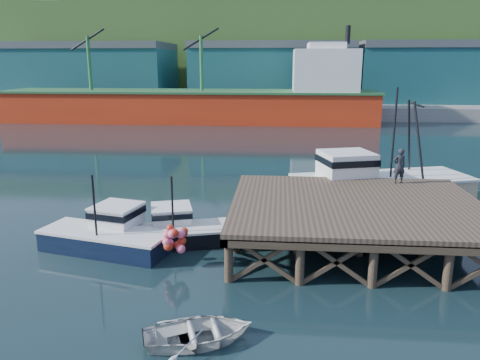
# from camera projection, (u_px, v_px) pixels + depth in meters

# --- Properties ---
(ground) EXTENTS (300.00, 300.00, 0.00)m
(ground) POSITION_uv_depth(u_px,v_px,m) (243.00, 239.00, 23.52)
(ground) COLOR black
(ground) RESTS_ON ground
(wharf) EXTENTS (12.00, 10.00, 2.62)m
(wharf) POSITION_uv_depth(u_px,v_px,m) (357.00, 206.00, 22.41)
(wharf) COLOR brown
(wharf) RESTS_ON ground
(far_quay) EXTENTS (160.00, 40.00, 2.00)m
(far_quay) POSITION_uv_depth(u_px,v_px,m) (272.00, 103.00, 90.92)
(far_quay) COLOR gray
(far_quay) RESTS_ON ground
(warehouse_left) EXTENTS (32.00, 16.00, 9.00)m
(warehouse_left) POSITION_uv_depth(u_px,v_px,m) (85.00, 75.00, 87.67)
(warehouse_left) COLOR #1B5059
(warehouse_left) RESTS_ON far_quay
(warehouse_mid) EXTENTS (28.00, 16.00, 9.00)m
(warehouse_mid) POSITION_uv_depth(u_px,v_px,m) (272.00, 75.00, 84.75)
(warehouse_mid) COLOR #1B5059
(warehouse_mid) RESTS_ON far_quay
(warehouse_right) EXTENTS (30.00, 16.00, 9.00)m
(warehouse_right) POSITION_uv_depth(u_px,v_px,m) (442.00, 75.00, 82.25)
(warehouse_right) COLOR #1B5059
(warehouse_right) RESTS_ON far_quay
(cargo_ship) EXTENTS (55.50, 10.00, 13.75)m
(cargo_ship) POSITION_uv_depth(u_px,v_px,m) (212.00, 100.00, 69.81)
(cargo_ship) COLOR red
(cargo_ship) RESTS_ON ground
(hillside) EXTENTS (220.00, 50.00, 22.00)m
(hillside) POSITION_uv_depth(u_px,v_px,m) (275.00, 53.00, 117.48)
(hillside) COLOR #2D511E
(hillside) RESTS_ON ground
(boat_navy) EXTENTS (6.48, 4.11, 3.83)m
(boat_navy) POSITION_uv_depth(u_px,v_px,m) (108.00, 234.00, 22.14)
(boat_navy) COLOR black
(boat_navy) RESTS_ON ground
(boat_black) EXTENTS (6.11, 5.07, 3.56)m
(boat_black) POSITION_uv_depth(u_px,v_px,m) (173.00, 230.00, 22.99)
(boat_black) COLOR black
(boat_black) RESTS_ON ground
(trawler) EXTENTS (11.47, 6.74, 7.25)m
(trawler) POSITION_uv_depth(u_px,v_px,m) (378.00, 182.00, 28.79)
(trawler) COLOR beige
(trawler) RESTS_ON ground
(dinghy) EXTENTS (4.12, 3.51, 0.72)m
(dinghy) POSITION_uv_depth(u_px,v_px,m) (199.00, 332.00, 14.78)
(dinghy) COLOR silver
(dinghy) RESTS_ON ground
(dockworker) EXTENTS (0.79, 0.61, 1.95)m
(dockworker) POSITION_uv_depth(u_px,v_px,m) (399.00, 166.00, 25.82)
(dockworker) COLOR black
(dockworker) RESTS_ON wharf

